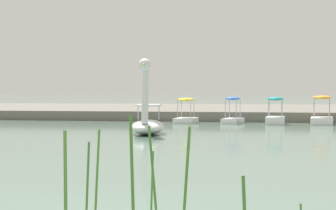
{
  "coord_description": "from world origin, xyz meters",
  "views": [
    {
      "loc": [
        1.78,
        -4.94,
        1.72
      ],
      "look_at": [
        -1.95,
        17.55,
        1.15
      ],
      "focal_mm": 55.05,
      "sensor_mm": 36.0,
      "label": 1
    }
  ],
  "objects_px": {
    "pedal_boat_blue": "(233,115)",
    "swan_boat": "(148,121)",
    "pedal_boat_orange": "(322,116)",
    "pedal_boat_yellow": "(186,115)",
    "pedal_boat_teal": "(275,117)"
  },
  "relations": [
    {
      "from": "pedal_boat_orange",
      "to": "pedal_boat_yellow",
      "type": "xyz_separation_m",
      "value": [
        -7.27,
        -0.21,
        -0.01
      ]
    },
    {
      "from": "pedal_boat_orange",
      "to": "pedal_boat_teal",
      "type": "height_order",
      "value": "pedal_boat_orange"
    },
    {
      "from": "swan_boat",
      "to": "pedal_boat_orange",
      "type": "bearing_deg",
      "value": 45.12
    },
    {
      "from": "pedal_boat_blue",
      "to": "swan_boat",
      "type": "bearing_deg",
      "value": -111.61
    },
    {
      "from": "swan_boat",
      "to": "pedal_boat_yellow",
      "type": "height_order",
      "value": "swan_boat"
    },
    {
      "from": "pedal_boat_teal",
      "to": "pedal_boat_yellow",
      "type": "xyz_separation_m",
      "value": [
        -4.84,
        0.17,
        0.05
      ]
    },
    {
      "from": "pedal_boat_blue",
      "to": "pedal_boat_yellow",
      "type": "relative_size",
      "value": 1.0
    },
    {
      "from": "swan_boat",
      "to": "pedal_boat_blue",
      "type": "distance_m",
      "value": 8.51
    },
    {
      "from": "pedal_boat_orange",
      "to": "swan_boat",
      "type": "bearing_deg",
      "value": -134.88
    },
    {
      "from": "swan_boat",
      "to": "pedal_boat_teal",
      "type": "bearing_deg",
      "value": 54.18
    },
    {
      "from": "pedal_boat_orange",
      "to": "pedal_boat_blue",
      "type": "height_order",
      "value": "pedal_boat_orange"
    },
    {
      "from": "swan_boat",
      "to": "pedal_boat_teal",
      "type": "relative_size",
      "value": 1.57
    },
    {
      "from": "pedal_boat_blue",
      "to": "pedal_boat_yellow",
      "type": "xyz_separation_m",
      "value": [
        -2.56,
        -0.24,
        -0.02
      ]
    },
    {
      "from": "pedal_boat_orange",
      "to": "pedal_boat_blue",
      "type": "xyz_separation_m",
      "value": [
        -4.72,
        0.03,
        0.01
      ]
    },
    {
      "from": "swan_boat",
      "to": "pedal_boat_blue",
      "type": "height_order",
      "value": "swan_boat"
    }
  ]
}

